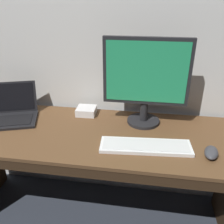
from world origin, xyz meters
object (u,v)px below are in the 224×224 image
external_drive_box (86,111)px  computer_mouse (211,153)px  wired_keyboard (146,146)px  external_monitor (146,79)px  laptop_black (9,114)px

external_drive_box → computer_mouse: bearing=-26.2°
computer_mouse → wired_keyboard: bearing=-169.7°
external_drive_box → external_monitor: bearing=-10.6°
laptop_black → external_drive_box: size_ratio=3.30×
computer_mouse → external_drive_box: external_drive_box is taller
external_monitor → computer_mouse: 0.53m
computer_mouse → external_drive_box: size_ratio=0.95×
laptop_black → computer_mouse: 1.23m
laptop_black → external_monitor: external_monitor is taller
laptop_black → wired_keyboard: (0.88, -0.20, -0.03)m
laptop_black → external_monitor: (0.86, 0.07, 0.25)m
external_monitor → computer_mouse: (0.35, -0.29, -0.27)m
external_monitor → wired_keyboard: size_ratio=1.08×
computer_mouse → external_monitor: bearing=154.3°
external_monitor → computer_mouse: size_ratio=4.42×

